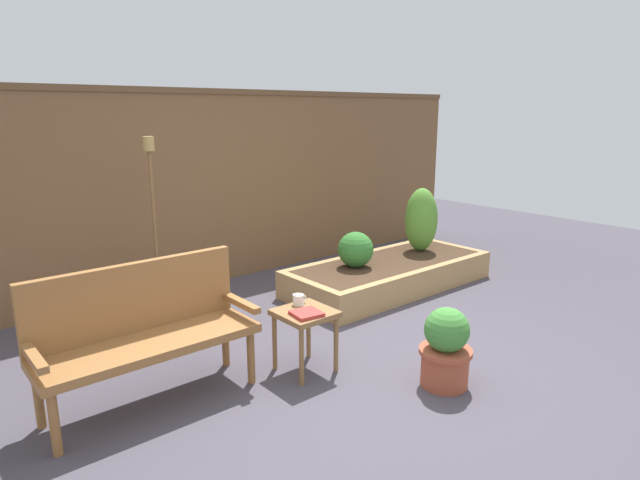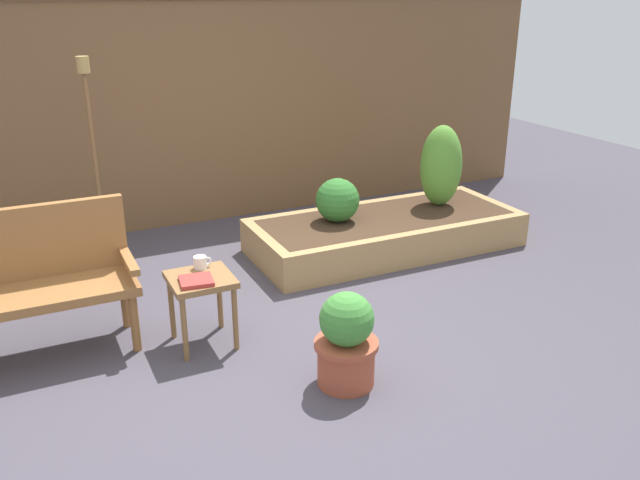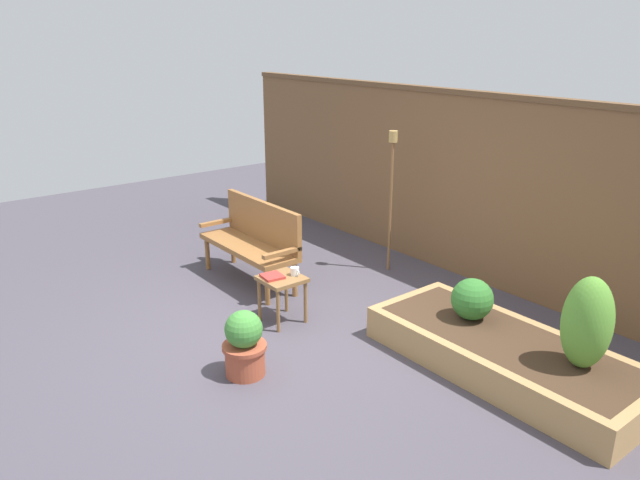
% 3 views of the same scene
% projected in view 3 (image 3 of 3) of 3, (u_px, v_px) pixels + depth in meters
% --- Properties ---
extents(ground_plane, '(14.00, 14.00, 0.00)m').
position_uv_depth(ground_plane, '(287.00, 338.00, 5.77)').
color(ground_plane, '#47424C').
extents(fence_back, '(8.40, 0.14, 2.16)m').
position_uv_depth(fence_back, '(470.00, 186.00, 6.94)').
color(fence_back, brown).
rests_on(fence_back, ground_plane).
extents(garden_bench, '(1.44, 0.48, 0.94)m').
position_uv_depth(garden_bench, '(255.00, 236.00, 6.96)').
color(garden_bench, '#936033').
rests_on(garden_bench, ground_plane).
extents(side_table, '(0.40, 0.40, 0.48)m').
position_uv_depth(side_table, '(282.00, 285.00, 5.98)').
color(side_table, olive).
rests_on(side_table, ground_plane).
extents(cup_on_table, '(0.12, 0.09, 0.08)m').
position_uv_depth(cup_on_table, '(295.00, 271.00, 5.99)').
color(cup_on_table, white).
rests_on(cup_on_table, side_table).
extents(book_on_table, '(0.23, 0.22, 0.03)m').
position_uv_depth(book_on_table, '(272.00, 276.00, 5.94)').
color(book_on_table, '#B2332D').
rests_on(book_on_table, side_table).
extents(potted_boxwood, '(0.38, 0.38, 0.59)m').
position_uv_depth(potted_boxwood, '(244.00, 344.00, 5.07)').
color(potted_boxwood, '#A84C33').
rests_on(potted_boxwood, ground_plane).
extents(raised_planter_bed, '(2.40, 1.00, 0.30)m').
position_uv_depth(raised_planter_bed, '(505.00, 355.00, 5.17)').
color(raised_planter_bed, '#AD8451').
rests_on(raised_planter_bed, ground_plane).
extents(shrub_near_bench, '(0.38, 0.38, 0.38)m').
position_uv_depth(shrub_near_bench, '(472.00, 299.00, 5.44)').
color(shrub_near_bench, brown).
rests_on(shrub_near_bench, raised_planter_bed).
extents(shrub_far_corner, '(0.38, 0.38, 0.75)m').
position_uv_depth(shrub_far_corner, '(587.00, 323.00, 4.59)').
color(shrub_far_corner, brown).
rests_on(shrub_far_corner, raised_planter_bed).
extents(tiki_torch, '(0.10, 0.10, 1.70)m').
position_uv_depth(tiki_torch, '(392.00, 177.00, 7.06)').
color(tiki_torch, brown).
rests_on(tiki_torch, ground_plane).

